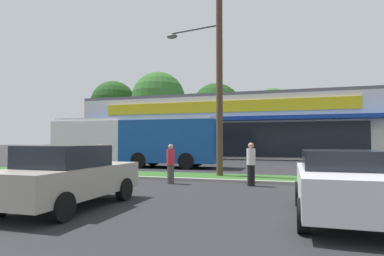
% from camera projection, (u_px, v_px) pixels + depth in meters
% --- Properties ---
extents(grass_median, '(56.00, 2.20, 0.12)m').
position_uv_depth(grass_median, '(132.00, 174.00, 16.03)').
color(grass_median, '#2D5B23').
rests_on(grass_median, ground_plane).
extents(curb_lip, '(56.00, 0.24, 0.12)m').
position_uv_depth(curb_lip, '(120.00, 177.00, 14.87)').
color(curb_lip, '#99968C').
rests_on(curb_lip, ground_plane).
extents(parking_stripe_2, '(0.12, 4.80, 0.01)m').
position_uv_depth(parking_stripe_2, '(24.00, 206.00, 8.50)').
color(parking_stripe_2, silver).
rests_on(parking_stripe_2, ground_plane).
extents(storefront_building, '(30.83, 15.11, 6.44)m').
position_uv_depth(storefront_building, '(233.00, 128.00, 37.71)').
color(storefront_building, silver).
rests_on(storefront_building, ground_plane).
extents(tree_far_left, '(7.30, 7.30, 11.54)m').
position_uv_depth(tree_far_left, '(113.00, 103.00, 52.86)').
color(tree_far_left, '#473323').
rests_on(tree_far_left, ground_plane).
extents(tree_left, '(8.00, 8.00, 12.12)m').
position_uv_depth(tree_left, '(158.00, 99.00, 48.65)').
color(tree_left, '#473323').
rests_on(tree_left, ground_plane).
extents(tree_mid_left, '(7.56, 7.56, 10.46)m').
position_uv_depth(tree_mid_left, '(216.00, 108.00, 48.76)').
color(tree_mid_left, '#473323').
rests_on(tree_mid_left, ground_plane).
extents(tree_mid, '(5.98, 5.98, 8.76)m').
position_uv_depth(tree_mid, '(272.00, 111.00, 43.06)').
color(tree_mid, '#473323').
rests_on(tree_mid, ground_plane).
extents(utility_pole, '(3.13, 2.38, 9.96)m').
position_uv_depth(utility_pole, '(217.00, 64.00, 15.18)').
color(utility_pole, '#4C3826').
rests_on(utility_pole, ground_plane).
extents(city_bus, '(11.47, 2.88, 3.25)m').
position_uv_depth(city_bus, '(135.00, 140.00, 21.72)').
color(city_bus, '#144793').
rests_on(city_bus, ground_plane).
extents(car_1, '(1.93, 4.24, 1.59)m').
position_uv_depth(car_1, '(68.00, 176.00, 8.27)').
color(car_1, '#9E998C').
rests_on(car_1, ground_plane).
extents(car_3, '(4.13, 1.89, 1.54)m').
position_uv_depth(car_3, '(155.00, 152.00, 27.68)').
color(car_3, '#B7B7BC').
rests_on(car_3, ground_plane).
extents(car_4, '(1.98, 4.18, 1.50)m').
position_uv_depth(car_4, '(343.00, 183.00, 7.04)').
color(car_4, silver).
rests_on(car_4, ground_plane).
extents(car_5, '(4.44, 1.94, 1.36)m').
position_uv_depth(car_5, '(60.00, 152.00, 30.47)').
color(car_5, '#9E998C').
rests_on(car_5, ground_plane).
extents(pedestrian_near_bench, '(0.32, 0.32, 1.58)m').
position_uv_depth(pedestrian_near_bench, '(171.00, 164.00, 12.99)').
color(pedestrian_near_bench, '#47423D').
rests_on(pedestrian_near_bench, ground_plane).
extents(pedestrian_by_pole, '(0.33, 0.33, 1.65)m').
position_uv_depth(pedestrian_by_pole, '(251.00, 164.00, 12.32)').
color(pedestrian_by_pole, black).
rests_on(pedestrian_by_pole, ground_plane).
extents(pedestrian_mid, '(0.32, 0.32, 1.58)m').
position_uv_depth(pedestrian_mid, '(100.00, 161.00, 14.57)').
color(pedestrian_mid, '#1E2338').
rests_on(pedestrian_mid, ground_plane).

